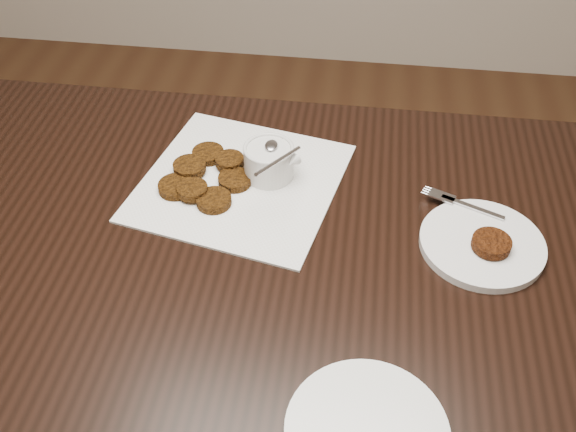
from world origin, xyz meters
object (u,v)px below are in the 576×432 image
object	(u,v)px
sauce_ramekin	(269,147)
plate_with_patty	(483,241)
napkin	(241,182)
table	(254,385)
plate_empty	(367,432)

from	to	relation	value
sauce_ramekin	plate_with_patty	xyz separation A→B (m)	(0.36, -0.13, -0.05)
sauce_ramekin	plate_with_patty	world-z (taller)	sauce_ramekin
napkin	table	bearing A→B (deg)	-77.10
plate_with_patty	plate_empty	xyz separation A→B (m)	(-0.17, -0.35, -0.01)
plate_empty	sauce_ramekin	bearing A→B (deg)	112.33
table	napkin	bearing A→B (deg)	102.90
table	plate_empty	bearing A→B (deg)	-54.04
table	plate_empty	size ratio (longest dim) A/B	6.73
sauce_ramekin	plate_empty	xyz separation A→B (m)	(0.19, -0.47, -0.06)
plate_with_patty	napkin	bearing A→B (deg)	165.87
napkin	plate_with_patty	size ratio (longest dim) A/B	1.69
table	plate_with_patty	size ratio (longest dim) A/B	6.94
table	plate_with_patty	world-z (taller)	plate_with_patty
plate_empty	plate_with_patty	bearing A→B (deg)	64.38
sauce_ramekin	plate_with_patty	bearing A→B (deg)	-19.43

